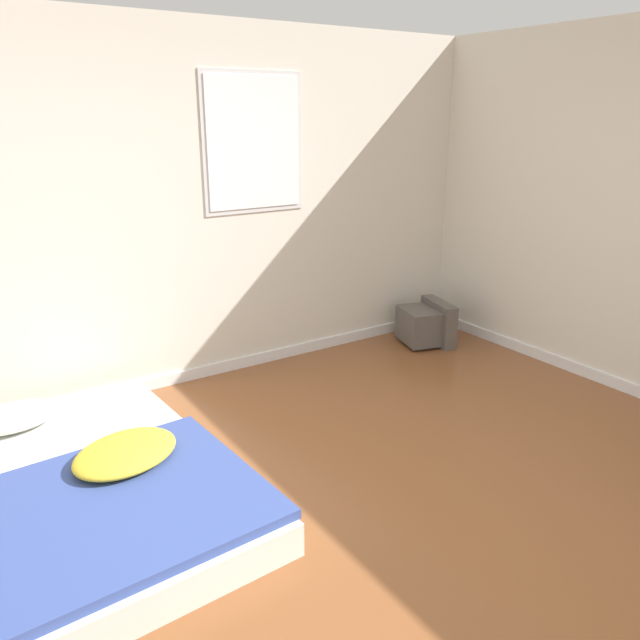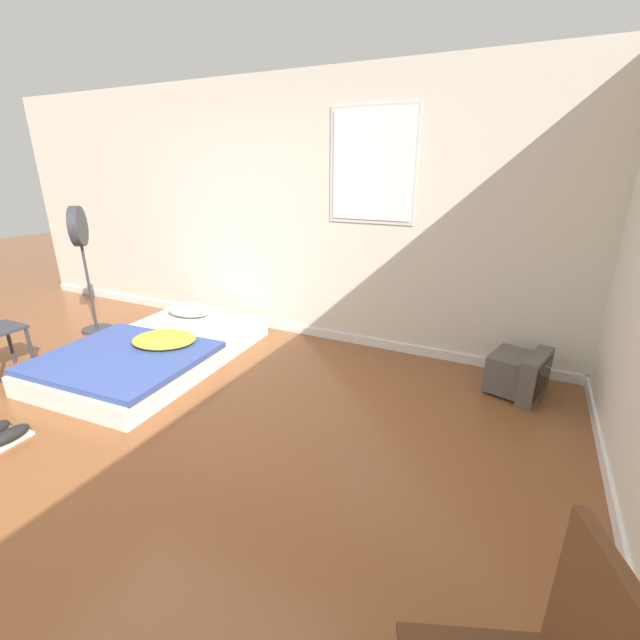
# 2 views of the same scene
# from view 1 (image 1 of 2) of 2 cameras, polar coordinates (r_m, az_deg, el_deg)

# --- Properties ---
(ground_plane) EXTENTS (20.00, 20.00, 0.00)m
(ground_plane) POSITION_cam_1_polar(r_m,az_deg,el_deg) (3.05, 3.18, -22.07)
(ground_plane) COLOR brown
(wall_back) EXTENTS (8.05, 0.08, 2.60)m
(wall_back) POSITION_cam_1_polar(r_m,az_deg,el_deg) (4.58, -15.29, 9.22)
(wall_back) COLOR silver
(wall_back) RESTS_ON ground_plane
(mattress_bed) EXTENTS (1.41, 2.09, 0.32)m
(mattress_bed) POSITION_cam_1_polar(r_m,az_deg,el_deg) (3.59, -19.79, -13.98)
(mattress_bed) COLOR silver
(mattress_bed) RESTS_ON ground_plane
(crt_tv) EXTENTS (0.49, 0.52, 0.38)m
(crt_tv) POSITION_cam_1_polar(r_m,az_deg,el_deg) (5.64, 9.72, -0.36)
(crt_tv) COLOR #56514C
(crt_tv) RESTS_ON ground_plane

